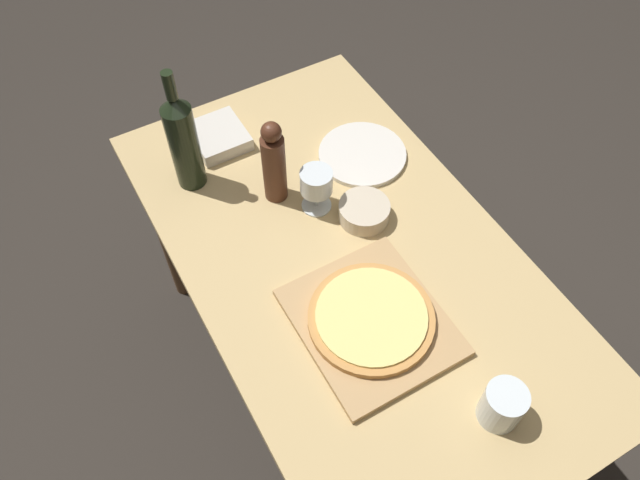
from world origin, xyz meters
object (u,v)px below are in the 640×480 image
pizza (371,318)px  small_bowl (364,211)px  wine_glass (316,183)px  pepper_mill (274,163)px  wine_bottle (183,141)px

pizza → small_bowl: size_ratio=2.19×
wine_glass → small_bowl: 0.14m
wine_glass → pizza: bearing=-99.9°
pepper_mill → pizza: bearing=-88.8°
wine_bottle → small_bowl: wine_bottle is taller
pizza → wine_bottle: 0.64m
wine_bottle → pepper_mill: 0.23m
pizza → small_bowl: 0.31m
wine_bottle → wine_glass: wine_bottle is taller
pizza → pepper_mill: size_ratio=1.14×
wine_glass → small_bowl: size_ratio=0.97×
wine_bottle → small_bowl: size_ratio=2.76×
pepper_mill → small_bowl: (0.16, -0.18, -0.10)m
pizza → small_bowl: small_bowl is taller
wine_bottle → wine_glass: (0.24, -0.24, -0.06)m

